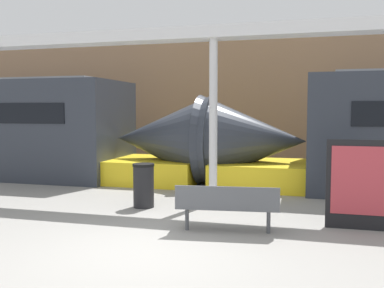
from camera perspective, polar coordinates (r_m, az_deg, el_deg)
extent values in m
plane|color=gray|center=(6.87, -5.99, -13.93)|extent=(60.00, 60.00, 0.00)
cube|color=#937051|center=(16.97, 7.13, 5.54)|extent=(56.00, 0.20, 5.00)
cone|color=#2D333D|center=(12.39, 8.00, 0.48)|extent=(3.03, 2.63, 2.63)
cube|color=yellow|center=(12.46, 9.27, -3.98)|extent=(2.73, 2.46, 0.70)
cone|color=#2D333D|center=(12.98, -3.72, 0.70)|extent=(3.03, 2.63, 2.63)
cube|color=yellow|center=(13.18, -4.88, -3.48)|extent=(2.73, 2.46, 0.70)
cube|color=#4C4F54|center=(7.75, 4.72, -8.38)|extent=(1.86, 0.65, 0.04)
cube|color=#4C4F54|center=(7.51, 4.63, -7.13)|extent=(1.82, 0.25, 0.39)
cylinder|color=#4C4F54|center=(7.89, -0.67, -9.88)|extent=(0.07, 0.07, 0.42)
cylinder|color=#4C4F54|center=(7.79, 10.16, -10.12)|extent=(0.07, 0.07, 0.42)
cylinder|color=black|center=(9.69, -6.47, -5.69)|extent=(0.46, 0.46, 0.92)
cylinder|color=black|center=(9.62, -6.49, -2.80)|extent=(0.49, 0.49, 0.06)
cube|color=black|center=(8.36, 21.46, -5.10)|extent=(1.18, 0.06, 1.64)
cube|color=#B73842|center=(8.31, 21.50, -4.58)|extent=(1.00, 0.01, 1.25)
cylinder|color=silver|center=(9.95, 2.85, 2.92)|extent=(0.19, 0.19, 3.80)
cube|color=silver|center=(10.10, 2.89, 14.56)|extent=(28.00, 0.60, 0.28)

